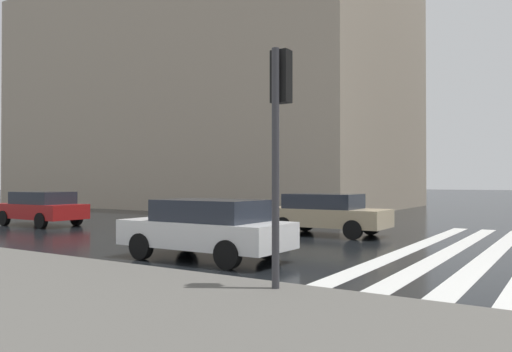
{
  "coord_description": "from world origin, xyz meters",
  "views": [
    {
      "loc": [
        -10.35,
        1.79,
        1.83
      ],
      "look_at": [
        1.46,
        9.31,
        1.99
      ],
      "focal_mm": 35.32,
      "sensor_mm": 36.0,
      "label": 1
    }
  ],
  "objects_px": {
    "traffic_signal_post": "(279,116)",
    "car_red": "(41,207)",
    "car_white": "(206,227)",
    "car_champagne": "(326,213)"
  },
  "relations": [
    {
      "from": "traffic_signal_post",
      "to": "car_red",
      "type": "height_order",
      "value": "traffic_signal_post"
    },
    {
      "from": "car_red",
      "to": "traffic_signal_post",
      "type": "bearing_deg",
      "value": -111.63
    },
    {
      "from": "traffic_signal_post",
      "to": "car_red",
      "type": "xyz_separation_m",
      "value": [
        5.87,
        14.79,
        -2.13
      ]
    },
    {
      "from": "traffic_signal_post",
      "to": "car_red",
      "type": "relative_size",
      "value": 0.93
    },
    {
      "from": "car_white",
      "to": "traffic_signal_post",
      "type": "bearing_deg",
      "value": -125.4
    },
    {
      "from": "traffic_signal_post",
      "to": "car_champagne",
      "type": "distance_m",
      "value": 9.67
    },
    {
      "from": "car_champagne",
      "to": "car_white",
      "type": "distance_m",
      "value": 6.5
    },
    {
      "from": "car_red",
      "to": "car_champagne",
      "type": "relative_size",
      "value": 1.0
    },
    {
      "from": "car_red",
      "to": "car_white",
      "type": "xyz_separation_m",
      "value": [
        -3.5,
        -11.46,
        0.0
      ]
    },
    {
      "from": "car_red",
      "to": "car_champagne",
      "type": "xyz_separation_m",
      "value": [
        3.0,
        -11.56,
        0.0
      ]
    }
  ]
}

